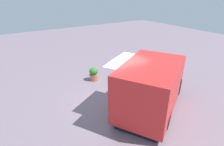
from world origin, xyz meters
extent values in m
plane|color=slate|center=(0.00, 0.00, 0.00)|extent=(40.00, 40.00, 0.00)
cube|color=red|center=(0.88, -1.65, 1.27)|extent=(4.06, 3.56, 2.08)
cube|color=red|center=(3.02, -0.41, 1.04)|extent=(2.30, 2.49, 1.61)
cube|color=#1D252E|center=(3.65, -0.04, 1.32)|extent=(0.87, 1.47, 0.61)
cube|color=black|center=(0.35, -0.73, 1.40)|extent=(1.66, 0.98, 0.73)
cube|color=white|center=(0.20, -0.47, 2.27)|extent=(2.10, 1.56, 0.03)
cube|color=black|center=(1.52, -1.27, 0.12)|extent=(4.92, 3.81, 0.23)
cylinder|color=black|center=(3.32, -1.32, 0.42)|extent=(0.84, 0.61, 0.85)
cylinder|color=black|center=(2.38, 0.31, 0.42)|extent=(0.84, 0.61, 0.85)
cylinder|color=black|center=(0.81, -2.77, 0.42)|extent=(0.84, 0.61, 0.85)
cylinder|color=black|center=(-0.13, -1.14, 0.42)|extent=(0.84, 0.61, 0.85)
cylinder|color=#B16E4E|center=(0.40, 2.55, 0.19)|extent=(0.50, 0.50, 0.38)
torus|color=#B86953|center=(0.40, 2.55, 0.37)|extent=(0.53, 0.53, 0.04)
ellipsoid|color=#32732B|center=(0.40, 2.55, 0.58)|extent=(0.52, 0.52, 0.45)
sphere|color=#AD59A0|center=(0.55, 2.70, 0.63)|extent=(0.09, 0.09, 0.09)
sphere|color=#A943AE|center=(0.42, 2.74, 0.66)|extent=(0.07, 0.07, 0.07)
sphere|color=#A553AE|center=(0.28, 2.69, 0.68)|extent=(0.08, 0.08, 0.08)
sphere|color=#9F4AA5|center=(0.58, 2.50, 0.68)|extent=(0.05, 0.05, 0.05)
sphere|color=purple|center=(0.51, 2.37, 0.66)|extent=(0.08, 0.08, 0.08)
cylinder|color=#414351|center=(3.73, 3.16, 0.15)|extent=(0.45, 0.45, 0.31)
torus|color=#42454E|center=(3.73, 3.16, 0.29)|extent=(0.47, 0.47, 0.04)
ellipsoid|color=#477F3F|center=(3.73, 3.16, 0.50)|extent=(0.52, 0.52, 0.44)
sphere|color=#AB4FC5|center=(3.90, 3.13, 0.62)|extent=(0.07, 0.07, 0.07)
sphere|color=#AF43BC|center=(3.80, 3.02, 0.64)|extent=(0.08, 0.08, 0.08)
sphere|color=#B148B7|center=(3.94, 3.09, 0.55)|extent=(0.06, 0.06, 0.06)
sphere|color=#A74DCC|center=(3.71, 3.00, 0.63)|extent=(0.07, 0.07, 0.07)
camera|label=1|loc=(-4.06, -6.37, 4.97)|focal=28.94mm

